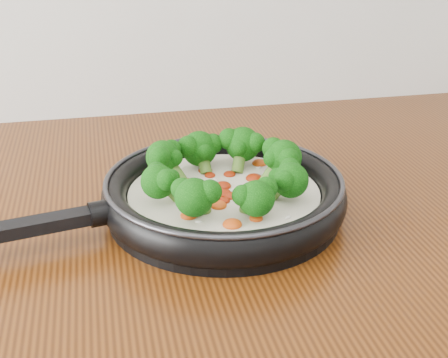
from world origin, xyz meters
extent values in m
cylinder|color=black|center=(0.06, 1.05, 0.91)|extent=(0.35, 0.35, 0.01)
torus|color=black|center=(0.06, 1.05, 0.93)|extent=(0.37, 0.37, 0.03)
torus|color=#2D2D33|center=(0.06, 1.05, 0.95)|extent=(0.36, 0.36, 0.01)
cube|color=black|center=(-0.17, 1.00, 0.93)|extent=(0.19, 0.06, 0.02)
cylinder|color=black|center=(-0.09, 1.02, 0.93)|extent=(0.03, 0.04, 0.03)
cylinder|color=silver|center=(0.06, 1.05, 0.92)|extent=(0.29, 0.29, 0.02)
ellipsoid|color=maroon|center=(0.07, 1.03, 0.93)|extent=(0.02, 0.02, 0.01)
ellipsoid|color=maroon|center=(0.06, 1.04, 0.93)|extent=(0.02, 0.02, 0.01)
ellipsoid|color=#DB490E|center=(0.08, 0.97, 0.93)|extent=(0.02, 0.02, 0.01)
ellipsoid|color=maroon|center=(0.01, 1.12, 0.93)|extent=(0.02, 0.02, 0.01)
ellipsoid|color=maroon|center=(0.05, 1.12, 0.93)|extent=(0.03, 0.03, 0.01)
ellipsoid|color=#DB490E|center=(0.13, 1.13, 0.93)|extent=(0.03, 0.03, 0.01)
ellipsoid|color=maroon|center=(0.05, 1.06, 0.93)|extent=(0.03, 0.03, 0.01)
ellipsoid|color=maroon|center=(0.06, 1.10, 0.93)|extent=(0.02, 0.02, 0.01)
ellipsoid|color=#DB490E|center=(0.01, 0.99, 0.93)|extent=(0.02, 0.02, 0.01)
ellipsoid|color=maroon|center=(0.04, 1.07, 0.93)|extent=(0.02, 0.02, 0.01)
ellipsoid|color=maroon|center=(0.10, 1.05, 0.93)|extent=(0.02, 0.02, 0.01)
ellipsoid|color=#DB490E|center=(0.10, 1.04, 0.93)|extent=(0.03, 0.03, 0.01)
ellipsoid|color=maroon|center=(0.08, 1.10, 0.93)|extent=(0.02, 0.02, 0.01)
ellipsoid|color=maroon|center=(0.04, 1.07, 0.93)|extent=(0.02, 0.02, 0.01)
ellipsoid|color=#DB490E|center=(0.05, 0.96, 0.93)|extent=(0.03, 0.03, 0.01)
ellipsoid|color=maroon|center=(0.07, 1.06, 0.93)|extent=(0.02, 0.02, 0.01)
ellipsoid|color=maroon|center=(0.02, 1.09, 0.93)|extent=(0.02, 0.02, 0.01)
ellipsoid|color=#DB490E|center=(0.05, 1.01, 0.93)|extent=(0.03, 0.03, 0.01)
ellipsoid|color=maroon|center=(0.06, 1.02, 0.93)|extent=(0.02, 0.02, 0.01)
ellipsoid|color=maroon|center=(0.11, 1.08, 0.93)|extent=(0.02, 0.02, 0.01)
ellipsoid|color=white|center=(0.10, 1.06, 0.93)|extent=(0.01, 0.01, 0.00)
ellipsoid|color=white|center=(0.08, 1.00, 0.93)|extent=(0.01, 0.01, 0.00)
ellipsoid|color=white|center=(0.13, 1.11, 0.93)|extent=(0.01, 0.01, 0.00)
ellipsoid|color=white|center=(0.07, 1.07, 0.93)|extent=(0.01, 0.01, 0.00)
ellipsoid|color=white|center=(0.06, 1.05, 0.93)|extent=(0.01, 0.01, 0.00)
ellipsoid|color=white|center=(0.12, 1.04, 0.93)|extent=(0.01, 0.01, 0.00)
ellipsoid|color=white|center=(0.12, 0.96, 0.93)|extent=(0.01, 0.01, 0.00)
ellipsoid|color=white|center=(0.13, 1.09, 0.93)|extent=(0.01, 0.01, 0.00)
ellipsoid|color=white|center=(-0.01, 1.05, 0.93)|extent=(0.01, 0.01, 0.00)
ellipsoid|color=white|center=(0.01, 0.99, 0.93)|extent=(0.01, 0.01, 0.00)
ellipsoid|color=white|center=(0.06, 1.08, 0.93)|extent=(0.01, 0.01, 0.00)
ellipsoid|color=white|center=(0.06, 1.02, 0.93)|extent=(0.01, 0.01, 0.00)
ellipsoid|color=white|center=(0.10, 1.03, 0.93)|extent=(0.01, 0.00, 0.00)
ellipsoid|color=white|center=(0.13, 1.04, 0.93)|extent=(0.01, 0.01, 0.00)
ellipsoid|color=white|center=(0.02, 1.00, 0.93)|extent=(0.01, 0.01, 0.00)
ellipsoid|color=white|center=(0.02, 1.14, 0.93)|extent=(0.01, 0.01, 0.00)
ellipsoid|color=white|center=(-0.03, 1.09, 0.93)|extent=(0.01, 0.01, 0.00)
ellipsoid|color=white|center=(0.04, 1.03, 0.93)|extent=(0.01, 0.01, 0.00)
ellipsoid|color=white|center=(0.07, 1.05, 0.93)|extent=(0.01, 0.01, 0.00)
ellipsoid|color=white|center=(0.07, 1.06, 0.93)|extent=(0.01, 0.01, 0.00)
ellipsoid|color=white|center=(-0.02, 1.12, 0.93)|extent=(0.01, 0.01, 0.00)
ellipsoid|color=white|center=(0.11, 1.02, 0.93)|extent=(0.01, 0.01, 0.00)
ellipsoid|color=white|center=(0.05, 1.09, 0.93)|extent=(0.01, 0.01, 0.00)
ellipsoid|color=white|center=(0.02, 0.97, 0.93)|extent=(0.01, 0.01, 0.00)
ellipsoid|color=white|center=(0.07, 1.05, 0.93)|extent=(0.01, 0.01, 0.00)
cylinder|color=#547B28|center=(0.13, 1.07, 0.95)|extent=(0.04, 0.02, 0.04)
sphere|color=black|center=(0.15, 1.07, 0.96)|extent=(0.06, 0.06, 0.05)
sphere|color=black|center=(0.14, 1.09, 0.97)|extent=(0.04, 0.04, 0.03)
sphere|color=black|center=(0.15, 1.05, 0.97)|extent=(0.03, 0.03, 0.03)
sphere|color=black|center=(0.13, 1.07, 0.97)|extent=(0.03, 0.03, 0.02)
cylinder|color=#547B28|center=(0.10, 1.11, 0.95)|extent=(0.03, 0.04, 0.04)
sphere|color=black|center=(0.11, 1.13, 0.96)|extent=(0.06, 0.06, 0.05)
sphere|color=black|center=(0.09, 1.13, 0.97)|extent=(0.04, 0.04, 0.03)
sphere|color=black|center=(0.12, 1.12, 0.97)|extent=(0.03, 0.03, 0.03)
sphere|color=black|center=(0.10, 1.11, 0.97)|extent=(0.03, 0.03, 0.02)
cylinder|color=#547B28|center=(0.05, 1.12, 0.94)|extent=(0.02, 0.03, 0.03)
sphere|color=black|center=(0.05, 1.14, 0.96)|extent=(0.06, 0.06, 0.05)
sphere|color=black|center=(0.03, 1.13, 0.97)|extent=(0.04, 0.04, 0.03)
sphere|color=black|center=(0.07, 1.13, 0.97)|extent=(0.03, 0.03, 0.03)
sphere|color=black|center=(0.05, 1.12, 0.96)|extent=(0.03, 0.03, 0.02)
cylinder|color=#547B28|center=(0.01, 1.09, 0.95)|extent=(0.04, 0.03, 0.04)
sphere|color=black|center=(-0.01, 1.10, 0.97)|extent=(0.05, 0.05, 0.05)
sphere|color=black|center=(-0.01, 1.09, 0.97)|extent=(0.03, 0.03, 0.03)
sphere|color=black|center=(0.01, 1.12, 0.97)|extent=(0.03, 0.03, 0.03)
sphere|color=black|center=(0.01, 1.09, 0.97)|extent=(0.03, 0.03, 0.02)
cylinder|color=#547B28|center=(0.00, 1.04, 0.95)|extent=(0.04, 0.02, 0.04)
sphere|color=black|center=(-0.02, 1.03, 0.96)|extent=(0.05, 0.05, 0.04)
sphere|color=black|center=(-0.01, 1.02, 0.97)|extent=(0.03, 0.03, 0.03)
sphere|color=black|center=(-0.02, 1.05, 0.97)|extent=(0.03, 0.03, 0.03)
sphere|color=black|center=(-0.01, 1.04, 0.97)|extent=(0.03, 0.03, 0.02)
cylinder|color=#547B28|center=(0.02, 0.99, 0.95)|extent=(0.03, 0.04, 0.04)
sphere|color=black|center=(0.01, 0.98, 0.96)|extent=(0.05, 0.05, 0.05)
sphere|color=black|center=(0.03, 0.97, 0.97)|extent=(0.03, 0.03, 0.03)
sphere|color=black|center=(0.00, 0.99, 0.97)|extent=(0.03, 0.03, 0.03)
sphere|color=black|center=(0.02, 0.99, 0.97)|extent=(0.03, 0.03, 0.02)
cylinder|color=#547B28|center=(0.08, 0.98, 0.95)|extent=(0.02, 0.03, 0.03)
sphere|color=black|center=(0.08, 0.97, 0.96)|extent=(0.05, 0.05, 0.04)
sphere|color=black|center=(0.10, 0.98, 0.97)|extent=(0.03, 0.03, 0.03)
sphere|color=black|center=(0.07, 0.97, 0.97)|extent=(0.03, 0.03, 0.03)
sphere|color=black|center=(0.08, 0.98, 0.96)|extent=(0.03, 0.03, 0.02)
cylinder|color=#547B28|center=(0.12, 1.01, 0.95)|extent=(0.04, 0.03, 0.04)
sphere|color=black|center=(0.14, 1.00, 0.96)|extent=(0.05, 0.05, 0.04)
sphere|color=black|center=(0.14, 1.02, 0.97)|extent=(0.03, 0.03, 0.03)
sphere|color=black|center=(0.13, 0.99, 0.97)|extent=(0.03, 0.03, 0.03)
sphere|color=black|center=(0.12, 1.01, 0.96)|extent=(0.03, 0.03, 0.02)
camera|label=1|loc=(-0.09, 0.37, 1.27)|focal=48.02mm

